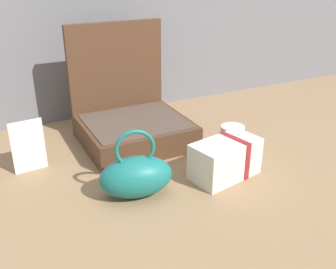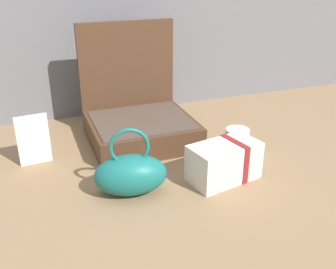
{
  "view_description": "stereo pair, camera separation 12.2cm",
  "coord_description": "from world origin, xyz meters",
  "px_view_note": "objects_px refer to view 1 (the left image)",
  "views": [
    {
      "loc": [
        -0.52,
        -1.02,
        0.62
      ],
      "look_at": [
        -0.02,
        -0.02,
        0.12
      ],
      "focal_mm": 42.07,
      "sensor_mm": 36.0,
      "label": 1
    },
    {
      "loc": [
        -0.41,
        -1.06,
        0.62
      ],
      "look_at": [
        -0.02,
        -0.02,
        0.12
      ],
      "focal_mm": 42.07,
      "sensor_mm": 36.0,
      "label": 2
    }
  ],
  "objects_px": {
    "cream_toiletry_bag": "(226,159)",
    "coffee_mug": "(231,139)",
    "open_suitcase": "(131,118)",
    "info_card_left": "(28,146)",
    "teal_pouch_handbag": "(136,176)"
  },
  "relations": [
    {
      "from": "cream_toiletry_bag",
      "to": "open_suitcase",
      "type": "bearing_deg",
      "value": 112.39
    },
    {
      "from": "open_suitcase",
      "to": "teal_pouch_handbag",
      "type": "relative_size",
      "value": 1.82
    },
    {
      "from": "open_suitcase",
      "to": "info_card_left",
      "type": "height_order",
      "value": "open_suitcase"
    },
    {
      "from": "cream_toiletry_bag",
      "to": "info_card_left",
      "type": "bearing_deg",
      "value": 150.13
    },
    {
      "from": "coffee_mug",
      "to": "info_card_left",
      "type": "bearing_deg",
      "value": 164.91
    },
    {
      "from": "teal_pouch_handbag",
      "to": "coffee_mug",
      "type": "xyz_separation_m",
      "value": [
        0.4,
        0.11,
        -0.02
      ]
    },
    {
      "from": "coffee_mug",
      "to": "info_card_left",
      "type": "relative_size",
      "value": 0.7
    },
    {
      "from": "coffee_mug",
      "to": "info_card_left",
      "type": "distance_m",
      "value": 0.67
    },
    {
      "from": "teal_pouch_handbag",
      "to": "cream_toiletry_bag",
      "type": "xyz_separation_m",
      "value": [
        0.29,
        -0.02,
        -0.01
      ]
    },
    {
      "from": "coffee_mug",
      "to": "info_card_left",
      "type": "xyz_separation_m",
      "value": [
        -0.65,
        0.17,
        0.04
      ]
    },
    {
      "from": "cream_toiletry_bag",
      "to": "info_card_left",
      "type": "xyz_separation_m",
      "value": [
        -0.53,
        0.31,
        0.03
      ]
    },
    {
      "from": "open_suitcase",
      "to": "cream_toiletry_bag",
      "type": "distance_m",
      "value": 0.42
    },
    {
      "from": "info_card_left",
      "to": "teal_pouch_handbag",
      "type": "bearing_deg",
      "value": -55.14
    },
    {
      "from": "info_card_left",
      "to": "coffee_mug",
      "type": "bearing_deg",
      "value": -20.75
    },
    {
      "from": "cream_toiletry_bag",
      "to": "coffee_mug",
      "type": "relative_size",
      "value": 1.95
    }
  ]
}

